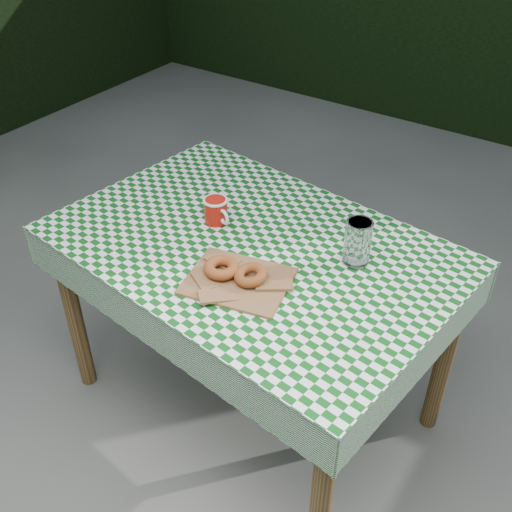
{
  "coord_description": "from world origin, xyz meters",
  "views": [
    {
      "loc": [
        0.88,
        -1.27,
        1.88
      ],
      "look_at": [
        0.05,
        -0.05,
        0.79
      ],
      "focal_mm": 42.52,
      "sensor_mm": 36.0,
      "label": 1
    }
  ],
  "objects_px": {
    "paper_bag": "(238,280)",
    "coffee_mug": "(216,211)",
    "table": "(252,331)",
    "drinking_glass": "(358,242)"
  },
  "relations": [
    {
      "from": "coffee_mug",
      "to": "drinking_glass",
      "type": "bearing_deg",
      "value": 27.19
    },
    {
      "from": "paper_bag",
      "to": "table",
      "type": "bearing_deg",
      "value": 112.69
    },
    {
      "from": "paper_bag",
      "to": "drinking_glass",
      "type": "relative_size",
      "value": 2.02
    },
    {
      "from": "table",
      "to": "paper_bag",
      "type": "height_order",
      "value": "paper_bag"
    },
    {
      "from": "paper_bag",
      "to": "coffee_mug",
      "type": "relative_size",
      "value": 1.92
    },
    {
      "from": "paper_bag",
      "to": "drinking_glass",
      "type": "xyz_separation_m",
      "value": [
        0.24,
        0.28,
        0.07
      ]
    },
    {
      "from": "table",
      "to": "drinking_glass",
      "type": "height_order",
      "value": "drinking_glass"
    },
    {
      "from": "paper_bag",
      "to": "coffee_mug",
      "type": "xyz_separation_m",
      "value": [
        -0.25,
        0.22,
        0.04
      ]
    },
    {
      "from": "table",
      "to": "drinking_glass",
      "type": "distance_m",
      "value": 0.56
    },
    {
      "from": "paper_bag",
      "to": "drinking_glass",
      "type": "height_order",
      "value": "drinking_glass"
    }
  ]
}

